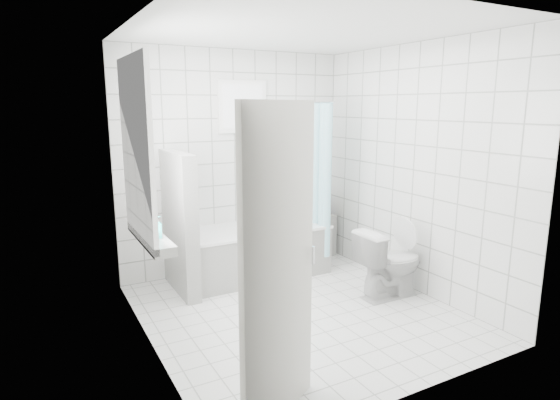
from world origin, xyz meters
TOP-DOWN VIEW (x-y plane):
  - ground at (0.00, 0.00)m, footprint 3.00×3.00m
  - ceiling at (0.00, 0.00)m, footprint 3.00×3.00m
  - wall_back at (0.00, 1.50)m, footprint 2.80×0.02m
  - wall_front at (0.00, -1.50)m, footprint 2.80×0.02m
  - wall_left at (-1.40, 0.00)m, footprint 0.02×3.00m
  - wall_right at (1.40, 0.00)m, footprint 0.02×3.00m
  - window_left at (-1.35, 0.30)m, footprint 0.01×0.90m
  - window_back at (0.10, 1.46)m, footprint 0.50×0.01m
  - window_sill at (-1.31, 0.30)m, footprint 0.18×1.02m
  - door at (-0.91, -1.27)m, footprint 0.71×0.45m
  - bathtub at (0.08, 1.12)m, footprint 1.67×0.77m
  - partition_wall at (-0.82, 1.07)m, footprint 0.15×0.85m
  - tiled_ledge at (1.14, 1.38)m, footprint 0.40×0.24m
  - toilet at (1.03, -0.12)m, footprint 0.72×0.41m
  - curtain_rod at (0.85, 1.10)m, footprint 0.02×0.80m
  - shower_curtain at (0.85, 0.97)m, footprint 0.14×0.48m
  - tub_faucet at (0.18, 1.46)m, footprint 0.18×0.06m
  - sill_bottles at (-1.30, 0.33)m, footprint 0.15×0.58m
  - ledge_bottles at (1.17, 1.38)m, footprint 0.16×0.17m

SIDE VIEW (x-z plane):
  - ground at x=0.00m, z-range 0.00..0.00m
  - tiled_ledge at x=1.14m, z-range 0.00..0.55m
  - bathtub at x=0.08m, z-range 0.00..0.58m
  - toilet at x=1.03m, z-range 0.00..0.73m
  - ledge_bottles at x=1.17m, z-range 0.55..0.81m
  - partition_wall at x=-0.82m, z-range 0.00..1.50m
  - tub_faucet at x=0.18m, z-range 0.82..0.88m
  - window_sill at x=-1.31m, z-range 0.82..0.90m
  - door at x=-0.91m, z-range 0.00..2.00m
  - sill_bottles at x=-1.30m, z-range 0.87..1.14m
  - shower_curtain at x=0.85m, z-range 0.21..1.99m
  - wall_back at x=0.00m, z-range 0.00..2.60m
  - wall_front at x=0.00m, z-range 0.00..2.60m
  - wall_left at x=-1.40m, z-range 0.00..2.60m
  - wall_right at x=1.40m, z-range 0.00..2.60m
  - window_left at x=-1.35m, z-range 0.90..2.30m
  - window_back at x=0.10m, z-range 1.70..2.20m
  - curtain_rod at x=0.85m, z-range 1.99..2.01m
  - ceiling at x=0.00m, z-range 2.60..2.60m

